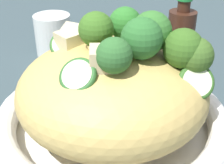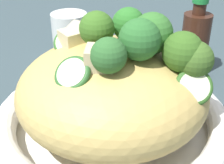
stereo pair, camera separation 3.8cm
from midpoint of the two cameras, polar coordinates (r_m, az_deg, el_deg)
ground_plane at (r=0.43m, az=2.57°, el=-10.31°), size 3.00×3.00×0.00m
serving_bowl at (r=0.41m, az=2.65°, el=-7.53°), size 0.30×0.30×0.05m
noodle_heap at (r=0.39m, az=2.83°, el=-1.49°), size 0.23×0.23×0.12m
broccoli_florets at (r=0.35m, az=9.24°, el=7.07°), size 0.16×0.12×0.08m
carrot_coins at (r=0.35m, az=4.08°, el=4.79°), size 0.05×0.09×0.02m
zucchini_slices at (r=0.35m, az=5.31°, el=3.86°), size 0.21×0.14×0.06m
chicken_chunks at (r=0.38m, az=-2.13°, el=6.97°), size 0.13×0.11×0.04m
soy_sauce_bottle at (r=0.59m, az=16.53°, el=6.88°), size 0.05×0.05×0.14m
drinking_glass at (r=0.67m, az=-5.99°, el=8.80°), size 0.07×0.07×0.08m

